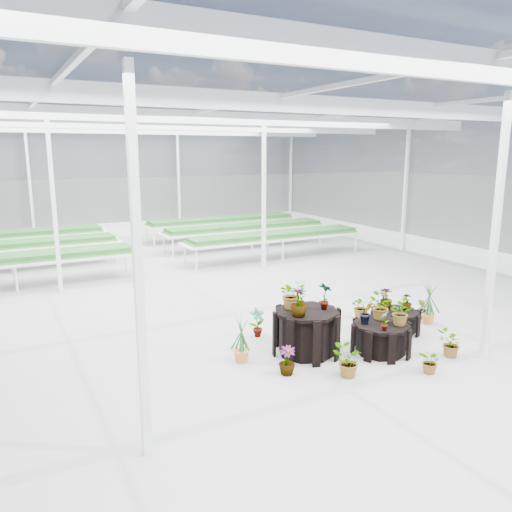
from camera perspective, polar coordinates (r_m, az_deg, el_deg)
name	(u,v)px	position (r m, az deg, el deg)	size (l,w,h in m)	color
ground_plane	(231,319)	(10.94, -2.83, -7.16)	(24.00, 24.00, 0.00)	gray
greenhouse_shell	(230,216)	(10.42, -2.96, 4.62)	(18.00, 24.00, 4.50)	white
steel_frame	(230,216)	(10.42, -2.96, 4.62)	(18.00, 24.00, 4.50)	silver
nursery_benches	(141,245)	(17.42, -12.98, 1.18)	(16.00, 7.00, 0.84)	silver
plinth_tall	(307,332)	(9.04, 5.82, -8.64)	(1.19, 1.19, 0.81)	black
plinth_mid	(381,338)	(9.35, 14.09, -9.10)	(1.04, 1.04, 0.55)	black
plinth_low	(395,321)	(10.49, 15.61, -7.19)	(0.96, 0.96, 0.43)	black
nursery_plants	(356,318)	(9.50, 11.34, -6.92)	(4.81, 3.18, 1.35)	#1E4B1F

